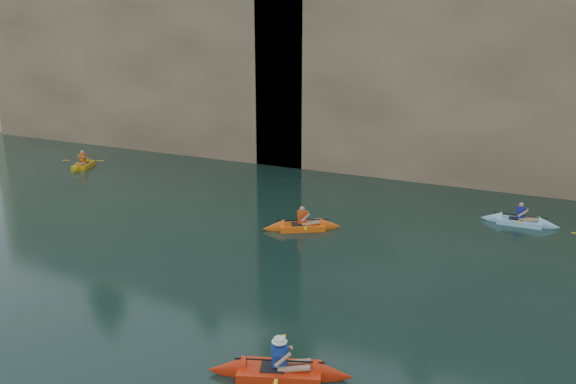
% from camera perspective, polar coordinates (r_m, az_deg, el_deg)
% --- Properties ---
extents(cliff, '(70.00, 16.00, 12.00)m').
position_cam_1_polar(cliff, '(37.83, 17.21, 12.71)').
color(cliff, tan).
rests_on(cliff, ground).
extents(cliff_slab_west, '(26.00, 2.40, 10.56)m').
position_cam_1_polar(cliff_slab_west, '(40.07, -15.18, 11.96)').
color(cliff_slab_west, '#9E8760').
rests_on(cliff_slab_west, ground).
extents(cliff_slab_center, '(24.00, 2.40, 11.40)m').
position_cam_1_polar(cliff_slab_center, '(30.22, 18.39, 11.47)').
color(cliff_slab_center, '#9E8760').
rests_on(cliff_slab_center, ground).
extents(sea_cave_west, '(4.50, 1.00, 4.00)m').
position_cam_1_polar(sea_cave_west, '(38.60, -13.24, 7.06)').
color(sea_cave_west, black).
rests_on(sea_cave_west, ground).
extents(sea_cave_center, '(3.50, 1.00, 3.20)m').
position_cam_1_polar(sea_cave_center, '(31.60, 6.75, 4.79)').
color(sea_cave_center, black).
rests_on(sea_cave_center, ground).
extents(main_kayaker, '(3.38, 2.14, 1.24)m').
position_cam_1_polar(main_kayaker, '(13.33, -0.87, -17.72)').
color(main_kayaker, red).
rests_on(main_kayaker, ground).
extents(kayaker_orange, '(3.05, 2.33, 1.21)m').
position_cam_1_polar(kayaker_orange, '(22.41, 1.44, -3.49)').
color(kayaker_orange, '#FF5F10').
rests_on(kayaker_orange, ground).
extents(kayaker_yellow, '(2.29, 3.12, 1.27)m').
position_cam_1_polar(kayaker_yellow, '(35.06, -20.06, 2.61)').
color(kayaker_yellow, gold).
rests_on(kayaker_yellow, ground).
extents(kayaker_ltblue_mid, '(3.07, 2.31, 1.16)m').
position_cam_1_polar(kayaker_ltblue_mid, '(24.89, 22.46, -2.76)').
color(kayaker_ltblue_mid, '#98DAFF').
rests_on(kayaker_ltblue_mid, ground).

